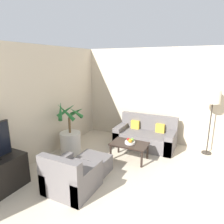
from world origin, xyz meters
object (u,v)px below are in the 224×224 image
apple_red (128,139)px  sofa_loveseat (145,137)px  coffee_table (129,146)px  apple_green (132,140)px  orange_fruit (130,141)px  potted_palm (70,138)px  armchair (71,178)px  ottoman (94,163)px  fruit_bowl (130,142)px  floor_lamp (213,100)px

apple_red → sofa_loveseat: bearing=81.0°
sofa_loveseat → coffee_table: 0.95m
apple_green → orange_fruit: bearing=-98.6°
coffee_table → orange_fruit: orange_fruit is taller
potted_palm → coffee_table: size_ratio=1.56×
armchair → orange_fruit: bearing=70.0°
ottoman → coffee_table: bearing=59.0°
sofa_loveseat → fruit_bowl: (-0.10, -0.95, 0.17)m
fruit_bowl → armchair: size_ratio=0.29×
coffee_table → sofa_loveseat: bearing=83.2°
potted_palm → armchair: size_ratio=1.60×
apple_green → fruit_bowl: bearing=-140.2°
coffee_table → ottoman: size_ratio=1.29×
sofa_loveseat → fruit_bowl: size_ratio=6.55×
apple_red → fruit_bowl: bearing=-16.3°
orange_fruit → ottoman: 0.98m
coffee_table → apple_green: apple_green is taller
apple_green → orange_fruit: size_ratio=0.87×
sofa_loveseat → coffee_table: bearing=-96.8°
coffee_table → potted_palm: bearing=-169.2°
sofa_loveseat → orange_fruit: sofa_loveseat is taller
floor_lamp → coffee_table: bearing=-144.5°
potted_palm → floor_lamp: 3.70m
apple_red → ottoman: apple_red is taller
potted_palm → coffee_table: (1.53, 0.29, -0.04)m
apple_green → armchair: armchair is taller
coffee_table → armchair: 1.68m
potted_palm → apple_red: (1.50, 0.30, 0.11)m
floor_lamp → fruit_bowl: bearing=-144.2°
fruit_bowl → apple_red: (-0.05, 0.01, 0.06)m
sofa_loveseat → ottoman: size_ratio=2.39×
sofa_loveseat → apple_red: sofa_loveseat is taller
ottoman → fruit_bowl: bearing=58.2°
fruit_bowl → apple_red: apple_red is taller
apple_green → orange_fruit: 0.11m
sofa_loveseat → apple_red: (-0.15, -0.93, 0.23)m
potted_palm → ottoman: potted_palm is taller
potted_palm → apple_green: (1.59, 0.33, 0.11)m
coffee_table → ottoman: (-0.49, -0.82, -0.18)m
armchair → floor_lamp: bearing=51.9°
sofa_loveseat → armchair: (-0.63, -2.54, -0.02)m
apple_green → coffee_table: bearing=-151.3°
potted_palm → fruit_bowl: potted_palm is taller
sofa_loveseat → coffee_table: (-0.11, -0.94, 0.08)m
ottoman → sofa_loveseat: bearing=71.1°
orange_fruit → armchair: bearing=-110.0°
sofa_loveseat → armchair: 2.62m
potted_palm → apple_green: size_ratio=17.37×
apple_red → armchair: armchair is taller
fruit_bowl → armchair: 1.69m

